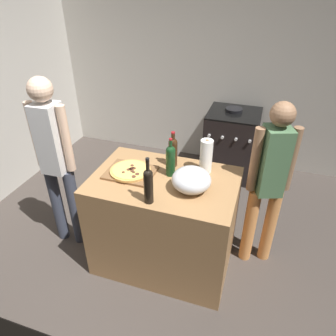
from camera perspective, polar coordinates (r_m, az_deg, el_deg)
The scene contains 13 objects.
ground_plane at distance 3.68m, azimuth 0.67°, elevation -8.00°, with size 4.67×3.39×0.02m, color #3F3833.
kitchen_wall_rear at distance 4.35m, azimuth 6.92°, elevation 17.76°, with size 4.67×0.10×2.60m, color #BCB7AD.
counter at distance 2.84m, azimuth -0.65°, elevation -9.85°, with size 1.20×0.79×0.93m, color #9E7247.
cutting_board at distance 2.64m, azimuth -6.86°, elevation -0.82°, with size 0.40×0.32×0.02m, color brown.
pizza at distance 2.62m, azimuth -6.89°, elevation -0.44°, with size 0.34×0.34×0.03m.
mixing_bowl at distance 2.38m, azimuth 4.29°, elevation -2.17°, with size 0.30×0.30×0.19m.
paper_towel_roll at distance 2.60m, azimuth 6.97°, elevation 2.14°, with size 0.10×0.10×0.30m.
wine_bottle_green at distance 2.66m, azimuth 0.89°, elevation 3.20°, with size 0.08×0.08×0.32m.
wine_bottle_dark at distance 2.53m, azimuth 0.48°, elevation 1.60°, with size 0.08×0.08×0.33m.
wine_bottle_clear at distance 2.22m, azimuth -3.61°, elevation -2.97°, with size 0.07×0.07×0.37m.
stove at distance 4.21m, azimuth 11.43°, elevation 4.34°, with size 0.65×0.63×0.93m.
person_in_stripes at distance 2.94m, azimuth -19.93°, elevation 1.88°, with size 0.37×0.21×1.69m.
person_in_red at distance 2.72m, azimuth 17.97°, elevation -2.17°, with size 0.35×0.26×1.58m.
Camera 1 is at (0.85, -1.29, 2.36)m, focal length 33.37 mm.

